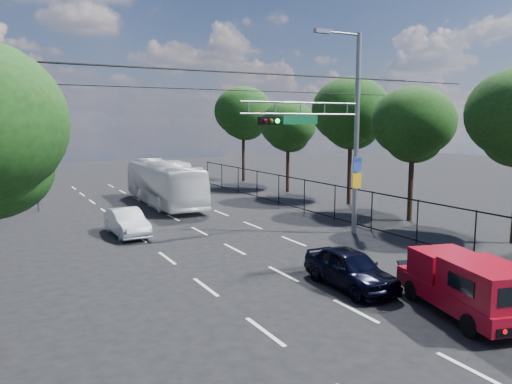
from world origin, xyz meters
TOP-DOWN VIEW (x-y plane):
  - ground at (0.00, 0.00)m, footprint 120.00×120.00m
  - lane_markings at (-0.00, 14.00)m, footprint 6.12×38.00m
  - signal_mast at (5.28, 7.99)m, footprint 6.43×0.39m
  - streetlight_left at (-6.33, 22.00)m, footprint 2.09×0.22m
  - utility_wires at (0.00, 8.83)m, footprint 22.00×5.04m
  - fence_right at (7.60, 12.17)m, footprint 0.06×34.03m
  - tree_right_b at (11.22, 9.02)m, footprint 4.50×4.50m
  - tree_right_c at (11.82, 15.02)m, footprint 5.10×5.10m
  - tree_right_d at (11.42, 22.02)m, footprint 4.32×4.32m
  - tree_right_e at (11.62, 30.02)m, footprint 5.28×5.28m
  - red_pickup at (2.48, -1.72)m, footprint 2.73×4.85m
  - navy_hatchback at (1.17, 1.71)m, footprint 1.67×3.86m
  - white_bus at (0.99, 20.57)m, footprint 2.63×10.37m
  - white_van at (-3.39, 12.86)m, footprint 1.45×3.86m

SIDE VIEW (x-z plane):
  - ground at x=0.00m, z-range 0.00..0.00m
  - lane_markings at x=0.00m, z-range 0.00..0.01m
  - white_van at x=-3.39m, z-range 0.00..1.26m
  - navy_hatchback at x=1.17m, z-range 0.00..1.30m
  - red_pickup at x=2.48m, z-range 0.06..1.77m
  - fence_right at x=7.60m, z-range 0.03..2.03m
  - white_bus at x=0.99m, z-range 0.00..2.88m
  - streetlight_left at x=-6.33m, z-range 0.40..7.48m
  - tree_right_d at x=11.42m, z-range 1.34..8.36m
  - tree_right_b at x=11.22m, z-range 1.40..8.71m
  - signal_mast at x=5.28m, z-range 0.49..9.99m
  - tree_right_c at x=11.82m, z-range 1.59..9.88m
  - tree_right_e at x=11.62m, z-range 1.65..10.23m
  - utility_wires at x=0.00m, z-range 6.86..7.60m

